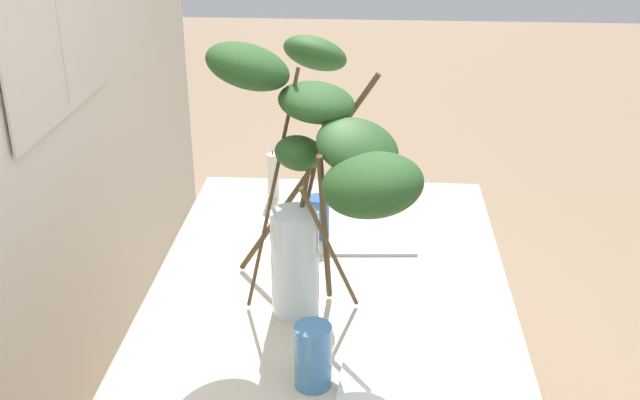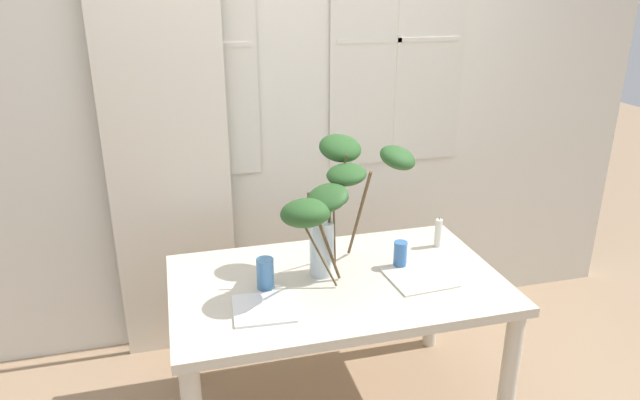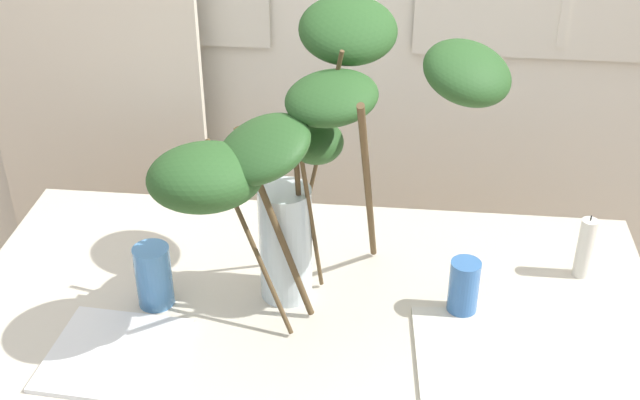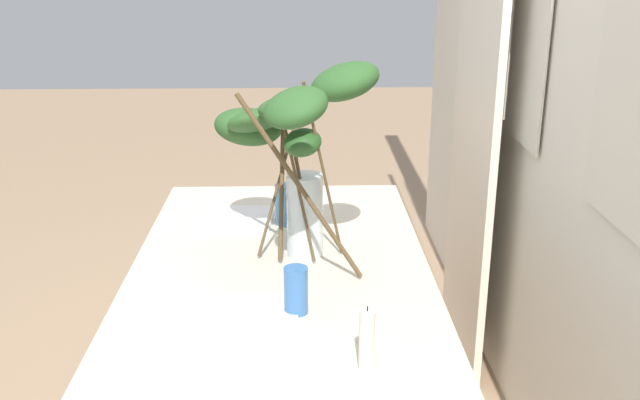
{
  "view_description": "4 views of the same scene",
  "coord_description": "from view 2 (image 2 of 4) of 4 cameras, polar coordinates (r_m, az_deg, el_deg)",
  "views": [
    {
      "loc": [
        -1.64,
        -0.09,
        1.76
      ],
      "look_at": [
        -0.05,
        0.02,
        1.03
      ],
      "focal_mm": 43.53,
      "sensor_mm": 36.0,
      "label": 1
    },
    {
      "loc": [
        -0.68,
        -2.26,
        2.03
      ],
      "look_at": [
        -0.05,
        0.12,
        1.09
      ],
      "focal_mm": 32.57,
      "sensor_mm": 36.0,
      "label": 2
    },
    {
      "loc": [
        0.17,
        -1.37,
        1.87
      ],
      "look_at": [
        0.02,
        0.06,
        0.99
      ],
      "focal_mm": 46.82,
      "sensor_mm": 36.0,
      "label": 3
    },
    {
      "loc": [
        2.03,
        0.06,
        1.65
      ],
      "look_at": [
        -0.04,
        0.12,
        0.92
      ],
      "focal_mm": 40.18,
      "sensor_mm": 36.0,
      "label": 4
    }
  ],
  "objects": [
    {
      "name": "back_wall_with_windows",
      "position": [
        3.31,
        -2.74,
        9.26
      ],
      "size": [
        4.33,
        0.14,
        2.7
      ],
      "color": "silver",
      "rests_on": "ground"
    },
    {
      "name": "plate_square_right",
      "position": [
        2.74,
        9.68,
        -7.5
      ],
      "size": [
        0.29,
        0.29,
        0.01
      ],
      "primitive_type": "cube",
      "rotation": [
        0.0,
        0.0,
        0.07
      ],
      "color": "silver",
      "rests_on": "dining_table"
    },
    {
      "name": "dining_table",
      "position": [
        2.74,
        1.66,
        -9.74
      ],
      "size": [
        1.51,
        0.91,
        0.73
      ],
      "color": "beige",
      "rests_on": "ground"
    },
    {
      "name": "plate_square_left",
      "position": [
        2.48,
        -5.56,
        -10.54
      ],
      "size": [
        0.27,
        0.27,
        0.01
      ],
      "primitive_type": "cube",
      "rotation": [
        0.0,
        0.0,
        -0.07
      ],
      "color": "white",
      "rests_on": "dining_table"
    },
    {
      "name": "curtain_sheer_side",
      "position": [
        3.1,
        -14.94,
        6.5
      ],
      "size": [
        0.63,
        0.03,
        2.59
      ],
      "primitive_type": "cube",
      "color": "silver",
      "rests_on": "ground"
    },
    {
      "name": "drinking_glass_blue_left",
      "position": [
        2.6,
        -5.4,
        -7.2
      ],
      "size": [
        0.08,
        0.08,
        0.14
      ],
      "primitive_type": "cylinder",
      "color": "#4C84BC",
      "rests_on": "dining_table"
    },
    {
      "name": "vase_with_branches",
      "position": [
        2.55,
        1.33,
        0.24
      ],
      "size": [
        0.71,
        0.59,
        0.65
      ],
      "color": "silver",
      "rests_on": "dining_table"
    },
    {
      "name": "pillar_candle",
      "position": [
        3.04,
        11.53,
        -3.2
      ],
      "size": [
        0.04,
        0.04,
        0.16
      ],
      "color": "silver",
      "rests_on": "dining_table"
    },
    {
      "name": "drinking_glass_blue_right",
      "position": [
        2.8,
        7.89,
        -5.31
      ],
      "size": [
        0.06,
        0.06,
        0.13
      ],
      "primitive_type": "cylinder",
      "color": "#386BAD",
      "rests_on": "dining_table"
    }
  ]
}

